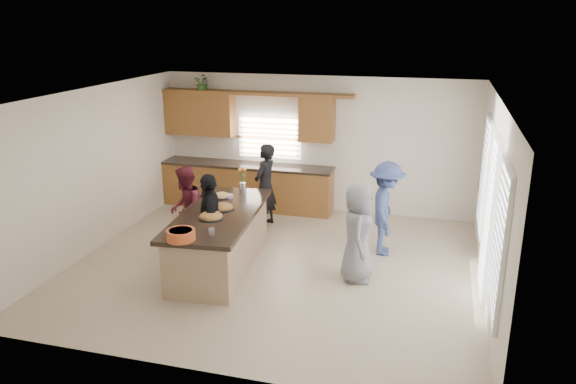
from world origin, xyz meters
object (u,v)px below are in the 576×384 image
(woman_left_back, at_px, (265,185))
(woman_right_back, at_px, (386,209))
(island, at_px, (220,241))
(woman_left_mid, at_px, (186,209))
(woman_right_front, at_px, (358,233))
(salad_bowl, at_px, (181,234))
(woman_left_front, at_px, (210,222))

(woman_left_back, relative_size, woman_right_back, 1.00)
(island, distance_m, woman_left_mid, 1.02)
(woman_right_back, bearing_deg, woman_left_mid, 98.02)
(woman_left_back, height_order, woman_right_back, woman_right_back)
(woman_left_mid, xyz_separation_m, woman_right_front, (3.04, -0.37, 0.02))
(woman_left_back, bearing_deg, salad_bowl, 8.04)
(island, xyz_separation_m, salad_bowl, (-0.06, -1.22, 0.58))
(salad_bowl, height_order, woman_right_front, woman_right_front)
(woman_left_front, bearing_deg, woman_left_back, 147.47)
(salad_bowl, bearing_deg, woman_left_mid, 113.66)
(island, relative_size, woman_right_back, 1.72)
(woman_left_front, bearing_deg, woman_left_mid, -154.30)
(salad_bowl, height_order, woman_left_mid, woman_left_mid)
(island, xyz_separation_m, woman_right_front, (2.21, 0.14, 0.32))
(island, height_order, woman_left_back, woman_left_back)
(salad_bowl, distance_m, woman_left_mid, 1.92)
(island, xyz_separation_m, woman_left_mid, (-0.82, 0.51, 0.30))
(woman_left_front, bearing_deg, salad_bowl, -21.92)
(woman_right_front, bearing_deg, woman_left_back, 40.52)
(woman_left_mid, relative_size, woman_right_back, 0.92)
(woman_left_mid, height_order, woman_left_front, woman_left_front)
(island, height_order, woman_left_mid, woman_left_mid)
(woman_left_back, distance_m, woman_left_front, 2.10)
(woman_left_front, distance_m, woman_right_back, 2.97)
(woman_left_back, bearing_deg, woman_left_mid, -20.64)
(woman_right_back, height_order, woman_right_front, woman_right_back)
(woman_left_back, bearing_deg, woman_right_back, 83.85)
(woman_left_back, height_order, woman_left_mid, woman_left_back)
(woman_left_back, xyz_separation_m, woman_left_front, (-0.26, -2.08, -0.02))
(island, relative_size, woman_left_front, 1.76)
(woman_left_back, xyz_separation_m, woman_left_mid, (-0.95, -1.52, -0.06))
(island, distance_m, woman_left_front, 0.37)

